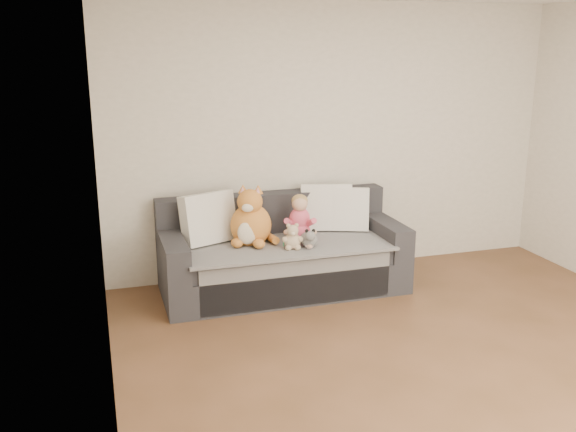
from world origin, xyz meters
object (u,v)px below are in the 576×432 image
object	(u,v)px
teddy_bear	(293,239)
sippy_cup	(289,242)
toddler	(300,221)
sofa	(282,257)
plush_cat	(251,222)

from	to	relation	value
teddy_bear	sippy_cup	xyz separation A→B (m)	(-0.03, 0.02, -0.03)
toddler	sippy_cup	world-z (taller)	toddler
sofa	toddler	xyz separation A→B (m)	(0.16, -0.05, 0.34)
toddler	plush_cat	xyz separation A→B (m)	(-0.45, 0.02, 0.03)
plush_cat	sippy_cup	xyz separation A→B (m)	(0.28, -0.23, -0.15)
sofa	plush_cat	distance (m)	0.47
toddler	teddy_bear	xyz separation A→B (m)	(-0.14, -0.23, -0.08)
sofa	toddler	size ratio (longest dim) A/B	5.04
sippy_cup	sofa	bearing A→B (deg)	87.15
sippy_cup	plush_cat	bearing A→B (deg)	141.04
plush_cat	teddy_bear	bearing A→B (deg)	-14.01
plush_cat	teddy_bear	world-z (taller)	plush_cat
plush_cat	teddy_bear	size ratio (longest dim) A/B	2.41
sofa	teddy_bear	bearing A→B (deg)	-86.91
toddler	teddy_bear	distance (m)	0.28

